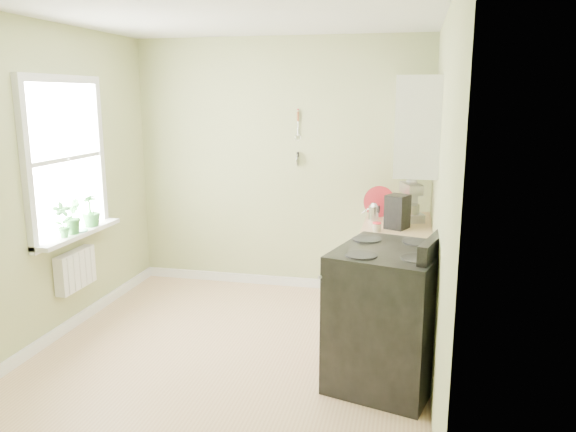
% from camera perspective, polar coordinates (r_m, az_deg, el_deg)
% --- Properties ---
extents(floor, '(3.20, 3.60, 0.02)m').
position_cam_1_polar(floor, '(4.80, -5.92, -13.97)').
color(floor, tan).
rests_on(floor, ground).
extents(ceiling, '(3.20, 3.60, 0.02)m').
position_cam_1_polar(ceiling, '(4.35, -6.75, 20.19)').
color(ceiling, white).
rests_on(ceiling, wall_back).
extents(wall_back, '(3.20, 0.02, 2.70)m').
position_cam_1_polar(wall_back, '(6.09, -0.79, 5.13)').
color(wall_back, '#B5BC80').
rests_on(wall_back, floor).
extents(wall_left, '(0.02, 3.60, 2.70)m').
position_cam_1_polar(wall_left, '(5.12, -23.64, 2.75)').
color(wall_left, '#B5BC80').
rests_on(wall_left, floor).
extents(wall_right, '(0.02, 3.60, 2.70)m').
position_cam_1_polar(wall_right, '(4.15, 15.27, 1.35)').
color(wall_right, '#B5BC80').
rests_on(wall_right, floor).
extents(base_cabinets, '(0.60, 1.60, 0.87)m').
position_cam_1_polar(base_cabinets, '(5.34, 10.94, -6.20)').
color(base_cabinets, white).
rests_on(base_cabinets, floor).
extents(countertop, '(0.64, 1.60, 0.04)m').
position_cam_1_polar(countertop, '(5.22, 11.03, -1.44)').
color(countertop, beige).
rests_on(countertop, base_cabinets).
extents(upper_cabinets, '(0.35, 1.40, 0.80)m').
position_cam_1_polar(upper_cabinets, '(5.18, 13.01, 9.13)').
color(upper_cabinets, white).
rests_on(upper_cabinets, wall_right).
extents(window, '(0.06, 1.14, 1.44)m').
position_cam_1_polar(window, '(5.32, -21.69, 5.41)').
color(window, white).
rests_on(window, wall_left).
extents(window_sill, '(0.18, 1.14, 0.04)m').
position_cam_1_polar(window_sill, '(5.39, -20.50, -1.66)').
color(window_sill, white).
rests_on(window_sill, wall_left).
extents(radiator, '(0.12, 0.50, 0.35)m').
position_cam_1_polar(radiator, '(5.45, -20.79, -5.13)').
color(radiator, white).
rests_on(radiator, wall_left).
extents(wall_utensils, '(0.02, 0.14, 0.58)m').
position_cam_1_polar(wall_utensils, '(6.00, 1.01, 7.08)').
color(wall_utensils, beige).
rests_on(wall_utensils, wall_back).
extents(stove, '(0.93, 1.00, 1.16)m').
position_cam_1_polar(stove, '(4.24, 10.16, -9.89)').
color(stove, black).
rests_on(stove, floor).
extents(stand_mixer, '(0.29, 0.37, 0.40)m').
position_cam_1_polar(stand_mixer, '(5.55, 12.34, 1.32)').
color(stand_mixer, '#B2B2B7').
rests_on(stand_mixer, countertop).
extents(kettle, '(0.17, 0.10, 0.17)m').
position_cam_1_polar(kettle, '(5.51, 8.68, 0.48)').
color(kettle, silver).
rests_on(kettle, countertop).
extents(coffee_maker, '(0.24, 0.25, 0.31)m').
position_cam_1_polar(coffee_maker, '(5.18, 11.03, 0.34)').
color(coffee_maker, black).
rests_on(coffee_maker, countertop).
extents(red_tray, '(0.31, 0.14, 0.31)m').
position_cam_1_polar(red_tray, '(5.63, 9.25, 1.45)').
color(red_tray, red).
rests_on(red_tray, countertop).
extents(jar, '(0.08, 0.08, 0.08)m').
position_cam_1_polar(jar, '(5.04, 9.00, -1.10)').
color(jar, tan).
rests_on(jar, countertop).
extents(plant_a, '(0.19, 0.20, 0.31)m').
position_cam_1_polar(plant_a, '(5.16, -21.95, -0.38)').
color(plant_a, '#377F39').
rests_on(plant_a, window_sill).
extents(plant_b, '(0.21, 0.22, 0.31)m').
position_cam_1_polar(plant_b, '(5.28, -21.05, -0.03)').
color(plant_b, '#377F39').
rests_on(plant_b, window_sill).
extents(plant_c, '(0.22, 0.22, 0.31)m').
position_cam_1_polar(plant_c, '(5.52, -19.40, 0.56)').
color(plant_c, '#377F39').
rests_on(plant_c, window_sill).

